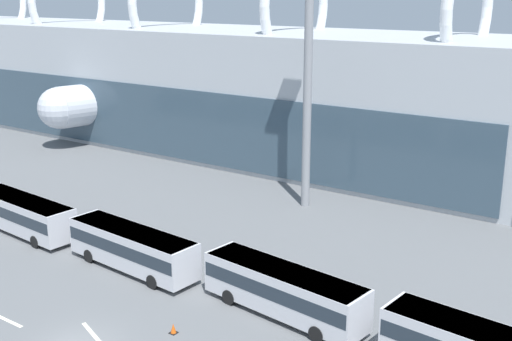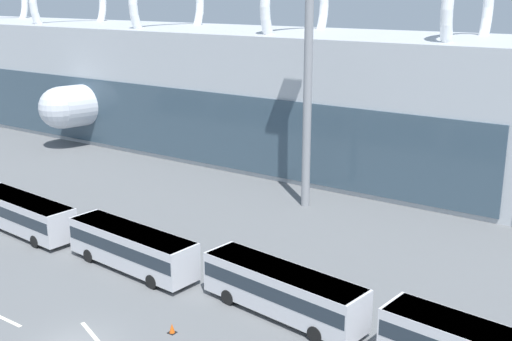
# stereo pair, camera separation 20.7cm
# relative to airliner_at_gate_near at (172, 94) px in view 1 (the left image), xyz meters

# --- Properties ---
(terminal_building) EXTENTS (134.02, 19.16, 24.77)m
(terminal_building) POSITION_rel_airliner_at_gate_near_xyz_m (-16.11, -3.98, 2.63)
(terminal_building) COLOR #B2B7BC
(terminal_building) RESTS_ON ground_plane
(airliner_at_gate_near) EXTENTS (39.98, 38.61, 13.24)m
(airliner_at_gate_near) POSITION_rel_airliner_at_gate_near_xyz_m (0.00, 0.00, 0.00)
(airliner_at_gate_near) COLOR silver
(airliner_at_gate_near) RESTS_ON ground_plane
(shuttle_bus_2) EXTENTS (11.36, 3.53, 3.00)m
(shuttle_bus_2) POSITION_rel_airliner_at_gate_near_xyz_m (17.78, -38.09, -3.42)
(shuttle_bus_2) COLOR silver
(shuttle_bus_2) RESTS_ON ground_plane
(shuttle_bus_3) EXTENTS (11.36, 3.54, 3.00)m
(shuttle_bus_3) POSITION_rel_airliner_at_gate_near_xyz_m (30.33, -38.10, -3.42)
(shuttle_bus_3) COLOR silver
(shuttle_bus_3) RESTS_ON ground_plane
(shuttle_bus_4) EXTENTS (11.42, 3.97, 3.00)m
(shuttle_bus_4) POSITION_rel_airliner_at_gate_near_xyz_m (42.88, -37.64, -3.42)
(shuttle_bus_4) COLOR silver
(shuttle_bus_4) RESTS_ON ground_plane
(floodlight_mast) EXTENTS (2.08, 2.08, 22.88)m
(floodlight_mast) POSITION_rel_airliner_at_gate_near_xyz_m (33.25, -18.63, 7.62)
(floodlight_mast) COLOR gray
(floodlight_mast) RESTS_ON ground_plane
(traffic_cone_2) EXTENTS (0.46, 0.46, 0.61)m
(traffic_cone_2) POSITION_rel_airliner_at_gate_near_xyz_m (38.76, -43.22, -4.91)
(traffic_cone_2) COLOR black
(traffic_cone_2) RESTS_ON ground_plane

